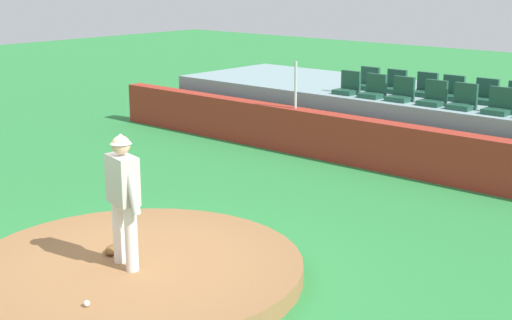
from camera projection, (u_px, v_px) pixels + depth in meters
name	position (u px, v px, depth m)	size (l,w,h in m)	color
ground_plane	(136.00, 278.00, 9.56)	(60.00, 60.00, 0.00)	#2B803C
pitchers_mound	(136.00, 270.00, 9.53)	(4.38, 4.38, 0.24)	olive
pitcher	(123.00, 191.00, 9.09)	(0.78, 0.35, 1.74)	silver
baseball	(87.00, 303.00, 8.21)	(0.07, 0.07, 0.07)	white
fielding_glove	(113.00, 250.00, 9.74)	(0.30, 0.20, 0.11)	brown
brick_barrier	(404.00, 150.00, 14.37)	(16.44, 0.40, 0.99)	#9E2F22
fence_post_left	(296.00, 85.00, 15.87)	(0.06, 0.06, 1.03)	silver
bleacher_platform	(457.00, 126.00, 15.96)	(14.04, 3.45, 1.25)	#7E9BA0
stadium_chair_0	(348.00, 87.00, 16.23)	(0.48, 0.44, 0.50)	#1D4A38
stadium_chair_1	(374.00, 90.00, 15.77)	(0.48, 0.44, 0.50)	#1D4A38
stadium_chair_2	(401.00, 93.00, 15.35)	(0.48, 0.44, 0.50)	#1D4A38
stadium_chair_3	(433.00, 97.00, 14.87)	(0.48, 0.44, 0.50)	#1D4A38
stadium_chair_4	(463.00, 101.00, 14.46)	(0.48, 0.44, 0.50)	#1D4A38
stadium_chair_5	(499.00, 105.00, 13.96)	(0.48, 0.44, 0.50)	#1D4A38
stadium_chair_7	(368.00, 82.00, 16.89)	(0.48, 0.44, 0.50)	#1D4A38
stadium_chair_8	(395.00, 85.00, 16.45)	(0.48, 0.44, 0.50)	#1D4A38
stadium_chair_9	(425.00, 88.00, 16.00)	(0.48, 0.44, 0.50)	#1D4A38
stadium_chair_10	(451.00, 92.00, 15.54)	(0.48, 0.44, 0.50)	#1D4A38
stadium_chair_11	(485.00, 95.00, 15.09)	(0.48, 0.44, 0.50)	#1D4A38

